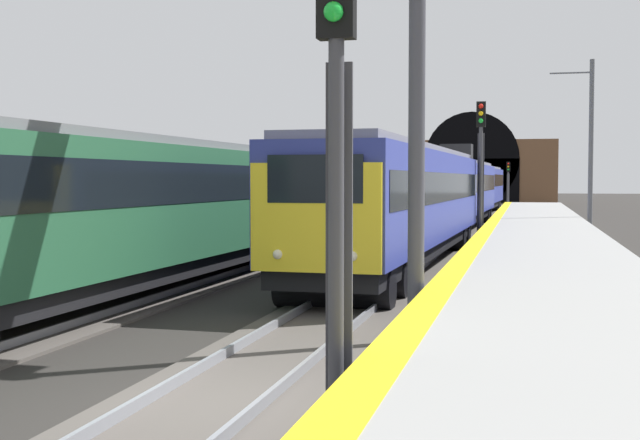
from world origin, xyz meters
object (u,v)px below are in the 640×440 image
Objects in this scene: train_main_approaching at (456,190)px; railway_signal_far at (508,179)px; train_adjacent_platform at (265,197)px; railway_signal_mid at (481,160)px; catenary_mast_near at (590,147)px; railway_signal_near at (337,142)px; overhead_signal_gantry at (165,10)px.

train_main_approaching is 42.21m from railway_signal_far.
train_adjacent_platform is 10.45m from railway_signal_mid.
train_adjacent_platform is at bearing -6.58° from railway_signal_far.
railway_signal_mid is at bearing 139.53° from catenary_mast_near.
railway_signal_near reaches higher than train_main_approaching.
railway_signal_near reaches higher than railway_signal_far.
train_adjacent_platform is at bearing 10.42° from overhead_signal_gantry.
railway_signal_near is 0.63× the size of catenary_mast_near.
overhead_signal_gantry is 1.12× the size of catenary_mast_near.
railway_signal_near is 27.31m from railway_signal_mid.
catenary_mast_near is at bearing 51.77° from train_main_approaching.
railway_signal_mid reaches higher than train_main_approaching.
train_adjacent_platform is at bearing -42.67° from railway_signal_mid.
railway_signal_mid is 53.27m from railway_signal_far.
railway_signal_near is 33.22m from catenary_mast_near.
catenary_mast_near reaches higher than railway_signal_near.
train_adjacent_platform is 17.78m from catenary_mast_near.
railway_signal_near is 7.74m from overhead_signal_gantry.
train_adjacent_platform is 4.94× the size of catenary_mast_near.
train_adjacent_platform is at bearing 138.24° from catenary_mast_near.
railway_signal_far is at bearing -3.41° from overhead_signal_gantry.
railway_signal_mid is at bearing -41.71° from train_adjacent_platform.
train_main_approaching is at bearing -4.49° from overhead_signal_gantry.
overhead_signal_gantry is (5.75, 4.46, 2.65)m from railway_signal_near.
railway_signal_mid reaches higher than railway_signal_near.
train_main_approaching reaches higher than train_adjacent_platform.
overhead_signal_gantry is (-74.82, 4.46, 3.04)m from railway_signal_far.
train_main_approaching is 19.41m from train_adjacent_platform.
railway_signal_mid is (-11.11, -1.89, 1.40)m from train_main_approaching.
railway_signal_far is 47.97m from catenary_mast_near.
overhead_signal_gantry is at bearing -142.24° from railway_signal_near.
train_main_approaching is 1.48× the size of train_adjacent_platform.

